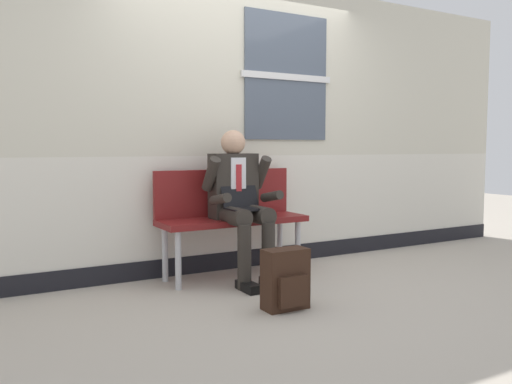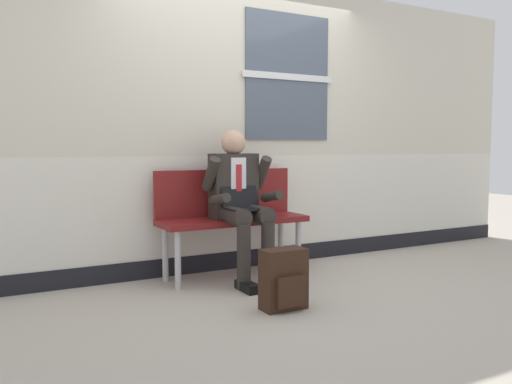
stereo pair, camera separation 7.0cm
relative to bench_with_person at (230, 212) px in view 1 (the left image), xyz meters
The scene contains 5 objects.
ground_plane 0.69m from the bench_with_person, 56.34° to the right, with size 18.00×18.00×0.00m, color #B2A899.
station_wall 0.84m from the bench_with_person, 51.05° to the left, with size 6.93×0.17×2.66m.
bench_with_person is the anchor object (origin of this frame).
person_seated 0.23m from the bench_with_person, 90.00° to the right, with size 0.57×0.70×1.27m.
backpack 1.13m from the bench_with_person, 95.54° to the right, with size 0.31×0.20×0.42m.
Camera 1 is at (-2.27, -3.73, 1.12)m, focal length 36.92 mm.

